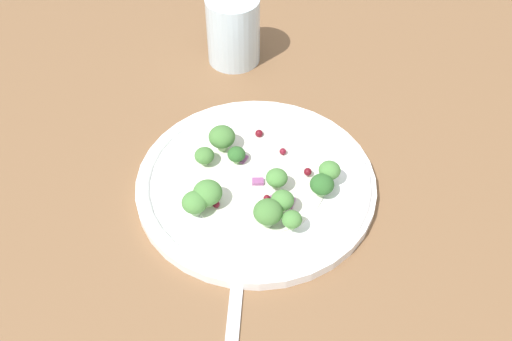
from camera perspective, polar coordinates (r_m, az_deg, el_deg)
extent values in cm
cube|color=brown|center=(64.49, 0.93, -2.59)|extent=(180.00, 180.00, 2.00)
cylinder|color=white|center=(63.63, 0.00, -1.27)|extent=(25.79, 25.79, 1.20)
torus|color=white|center=(63.18, 0.00, -0.92)|extent=(24.72, 24.72, 1.00)
cylinder|color=white|center=(63.11, 0.00, -0.86)|extent=(14.96, 14.96, 0.20)
cylinder|color=#8EB77A|center=(58.61, 1.13, -4.82)|extent=(1.09, 1.09, 1.09)
ellipsoid|color=#477A38|center=(57.57, 1.15, -4.02)|extent=(2.92, 2.92, 2.19)
cylinder|color=#9EC684|center=(62.76, 7.03, -0.49)|extent=(0.86, 0.86, 0.86)
ellipsoid|color=#4C843D|center=(61.99, 7.12, 0.14)|extent=(2.30, 2.30, 1.73)
cylinder|color=#9EC684|center=(64.57, -4.97, 0.85)|extent=(0.81, 0.81, 0.81)
ellipsoid|color=#477A38|center=(63.87, -5.03, 1.45)|extent=(2.16, 2.16, 1.62)
cylinder|color=#ADD18E|center=(60.62, -4.62, -2.96)|extent=(1.12, 1.12, 1.12)
ellipsoid|color=#4C843D|center=(59.59, -4.70, -2.14)|extent=(3.00, 3.00, 2.25)
cylinder|color=#ADD18E|center=(59.51, 2.55, -3.53)|extent=(0.88, 0.88, 0.88)
ellipsoid|color=#4C843D|center=(58.69, 2.59, -2.88)|extent=(2.34, 2.34, 1.76)
cylinder|color=#8EB77A|center=(61.73, 6.32, -2.03)|extent=(0.95, 0.95, 0.95)
ellipsoid|color=#2D6028|center=(60.88, 6.40, -1.34)|extent=(2.53, 2.53, 1.89)
cylinder|color=#8EB77A|center=(61.43, 1.99, -1.34)|extent=(0.85, 0.85, 0.85)
ellipsoid|color=#4C843D|center=(60.66, 2.02, -0.71)|extent=(2.27, 2.27, 1.70)
cylinder|color=#9EC684|center=(64.53, -1.88, 1.04)|extent=(0.74, 0.74, 0.74)
ellipsoid|color=#2D6028|center=(63.89, -1.90, 1.59)|extent=(1.96, 1.96, 1.47)
cylinder|color=#ADD18E|center=(65.85, -3.27, 2.45)|extent=(1.11, 1.11, 1.11)
ellipsoid|color=#477A38|center=(64.91, -3.32, 3.28)|extent=(2.96, 2.96, 2.22)
cylinder|color=#9EC684|center=(58.08, 3.46, -5.28)|extent=(0.75, 0.75, 0.75)
ellipsoid|color=#4C843D|center=(57.36, 3.50, -4.74)|extent=(2.00, 2.00, 1.50)
cylinder|color=#8EB77A|center=(59.96, -5.87, -3.79)|extent=(0.98, 0.98, 0.98)
ellipsoid|color=#4C843D|center=(59.05, -5.96, -3.08)|extent=(2.62, 2.62, 1.96)
sphere|color=maroon|center=(60.61, -3.88, -3.28)|extent=(0.74, 0.74, 0.74)
sphere|color=maroon|center=(67.39, 0.30, 3.61)|extent=(0.90, 0.90, 0.90)
sphere|color=maroon|center=(63.00, 5.03, -0.12)|extent=(0.86, 0.86, 0.86)
sphere|color=maroon|center=(65.27, 2.62, 1.86)|extent=(0.75, 0.75, 0.75)
sphere|color=maroon|center=(60.31, 0.83, -2.69)|extent=(0.71, 0.71, 0.71)
cube|color=#A35B93|center=(60.84, 3.14, -3.12)|extent=(1.66, 1.59, 0.34)
cube|color=#934C84|center=(62.68, 0.17, -0.85)|extent=(0.84, 1.24, 0.39)
cube|color=#934C84|center=(65.01, -1.44, 1.13)|extent=(1.69, 1.69, 0.42)
cube|color=#A35B93|center=(60.94, 1.80, -2.83)|extent=(1.52, 1.57, 0.50)
cube|color=silver|center=(57.46, -1.71, -9.63)|extent=(3.79, 2.70, 0.50)
cylinder|color=silver|center=(78.37, -2.21, 13.43)|extent=(6.93, 6.93, 9.06)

